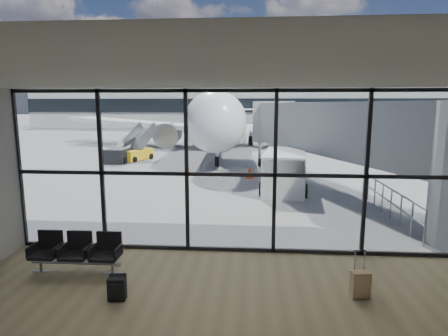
# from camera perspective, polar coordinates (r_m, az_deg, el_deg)

# --- Properties ---
(ground) EXTENTS (220.00, 220.00, 0.00)m
(ground) POSITION_cam_1_polar(r_m,az_deg,el_deg) (50.16, 3.65, 4.90)
(ground) COLOR slate
(ground) RESTS_ON ground
(lounge_shell) EXTENTS (12.02, 8.01, 4.51)m
(lounge_shell) POSITION_cam_1_polar(r_m,az_deg,el_deg) (5.41, -1.98, -5.57)
(lounge_shell) COLOR brown
(lounge_shell) RESTS_ON ground
(glass_curtain_wall) EXTENTS (12.10, 0.12, 4.50)m
(glass_curtain_wall) POSITION_cam_1_polar(r_m,az_deg,el_deg) (10.17, 0.99, -0.72)
(glass_curtain_wall) COLOR white
(glass_curtain_wall) RESTS_ON ground
(jet_bridge) EXTENTS (8.00, 16.50, 4.33)m
(jet_bridge) POSITION_cam_1_polar(r_m,az_deg,el_deg) (17.65, 18.54, 4.84)
(jet_bridge) COLOR gray
(jet_bridge) RESTS_ON ground
(apron_railing) EXTENTS (0.06, 5.46, 1.11)m
(apron_railing) POSITION_cam_1_polar(r_m,az_deg,el_deg) (14.78, 24.13, -4.37)
(apron_railing) COLOR gray
(apron_railing) RESTS_ON ground
(far_terminal) EXTENTS (80.00, 12.20, 11.00)m
(far_terminal) POSITION_cam_1_polar(r_m,az_deg,el_deg) (71.97, 3.43, 9.66)
(far_terminal) COLOR beige
(far_terminal) RESTS_ON ground
(tree_0) EXTENTS (4.95, 4.95, 7.12)m
(tree_0) POSITION_cam_1_polar(r_m,az_deg,el_deg) (93.81, -25.10, 9.02)
(tree_0) COLOR #382619
(tree_0) RESTS_ON ground
(tree_1) EXTENTS (5.61, 5.61, 8.07)m
(tree_1) POSITION_cam_1_polar(r_m,az_deg,el_deg) (91.05, -21.78, 9.64)
(tree_1) COLOR #382619
(tree_1) RESTS_ON ground
(tree_2) EXTENTS (6.27, 6.27, 9.03)m
(tree_2) POSITION_cam_1_polar(r_m,az_deg,el_deg) (88.61, -18.26, 10.26)
(tree_2) COLOR #382619
(tree_2) RESTS_ON ground
(tree_3) EXTENTS (4.95, 4.95, 7.12)m
(tree_3) POSITION_cam_1_polar(r_m,az_deg,el_deg) (86.50, -14.49, 9.64)
(tree_3) COLOR #382619
(tree_3) RESTS_ON ground
(tree_4) EXTENTS (5.61, 5.61, 8.07)m
(tree_4) POSITION_cam_1_polar(r_m,az_deg,el_deg) (84.79, -10.61, 10.21)
(tree_4) COLOR #382619
(tree_4) RESTS_ON ground
(tree_5) EXTENTS (6.27, 6.27, 9.03)m
(tree_5) POSITION_cam_1_polar(r_m,az_deg,el_deg) (83.47, -6.57, 10.74)
(tree_5) COLOR #382619
(tree_5) RESTS_ON ground
(seating_row) EXTENTS (2.21, 0.63, 0.98)m
(seating_row) POSITION_cam_1_polar(r_m,az_deg,el_deg) (10.09, -21.42, -11.54)
(seating_row) COLOR gray
(seating_row) RESTS_ON ground
(backpack) EXTENTS (0.38, 0.36, 0.54)m
(backpack) POSITION_cam_1_polar(r_m,az_deg,el_deg) (8.55, -16.02, -17.23)
(backpack) COLOR black
(backpack) RESTS_ON ground
(suitcase) EXTENTS (0.40, 0.32, 1.03)m
(suitcase) POSITION_cam_1_polar(r_m,az_deg,el_deg) (8.79, 20.07, -16.31)
(suitcase) COLOR #957953
(suitcase) RESTS_ON ground
(airliner) EXTENTS (32.96, 38.19, 9.83)m
(airliner) POSITION_cam_1_polar(r_m,az_deg,el_deg) (39.35, -0.14, 8.01)
(airliner) COLOR white
(airliner) RESTS_ON ground
(service_van) EXTENTS (2.49, 4.50, 1.88)m
(service_van) POSITION_cam_1_polar(r_m,az_deg,el_deg) (18.04, 9.20, -0.45)
(service_van) COLOR silver
(service_van) RESTS_ON ground
(belt_loader) EXTENTS (1.64, 3.86, 1.75)m
(belt_loader) POSITION_cam_1_polar(r_m,az_deg,el_deg) (28.23, -15.41, 2.15)
(belt_loader) COLOR black
(belt_loader) RESTS_ON ground
(mobile_stairs) EXTENTS (2.53, 3.45, 2.21)m
(mobile_stairs) POSITION_cam_1_polar(r_m,az_deg,el_deg) (28.84, -13.34, 2.27)
(mobile_stairs) COLOR yellow
(mobile_stairs) RESTS_ON ground
(traffic_cone_a) EXTENTS (0.45, 0.45, 0.64)m
(traffic_cone_a) POSITION_cam_1_polar(r_m,az_deg,el_deg) (22.66, -5.63, -0.03)
(traffic_cone_a) COLOR #D6480B
(traffic_cone_a) RESTS_ON ground
(traffic_cone_b) EXTENTS (0.48, 0.48, 0.68)m
(traffic_cone_b) POSITION_cam_1_polar(r_m,az_deg,el_deg) (21.07, 3.93, -0.68)
(traffic_cone_b) COLOR red
(traffic_cone_b) RESTS_ON ground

